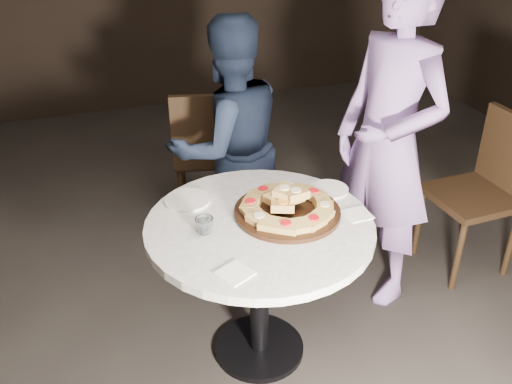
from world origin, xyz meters
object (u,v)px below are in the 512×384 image
diner_teal (388,144)px  diner_navy (228,147)px  serving_board (287,212)px  focaccia_pile (287,204)px  water_glass (204,226)px  chair_right (487,183)px  table (259,249)px  chair_far (209,149)px

diner_teal → diner_navy: bearing=-145.3°
serving_board → focaccia_pile: size_ratio=1.13×
water_glass → diner_teal: (1.05, 0.30, 0.09)m
focaccia_pile → water_glass: size_ratio=5.31×
water_glass → chair_right: chair_right is taller
chair_right → focaccia_pile: bearing=-81.1°
chair_right → diner_teal: (-0.69, -0.00, 0.35)m
table → focaccia_pile: focaccia_pile is taller
table → focaccia_pile: (0.14, 0.03, 0.19)m
diner_navy → table: bearing=73.7°
serving_board → diner_navy: diner_navy is taller
water_glass → diner_teal: 1.09m
focaccia_pile → chair_right: chair_right is taller
chair_far → chair_right: size_ratio=1.02×
chair_far → serving_board: bearing=105.9°
table → diner_teal: diner_teal is taller
serving_board → chair_far: bearing=93.1°
diner_navy → focaccia_pile: bearing=83.4°
diner_teal → water_glass: bearing=-91.6°
chair_right → diner_teal: size_ratio=0.53×
focaccia_pile → water_glass: (-0.39, -0.03, -0.01)m
focaccia_pile → chair_far: bearing=93.1°
water_glass → diner_navy: (0.35, 0.84, -0.06)m
table → diner_teal: (0.80, 0.30, 0.27)m
serving_board → focaccia_pile: focaccia_pile is taller
table → serving_board: size_ratio=2.18×
table → diner_teal: 0.90m
chair_far → chair_right: bearing=159.5°
chair_right → diner_teal: 0.78m
chair_far → chair_right: (1.41, -0.93, -0.01)m
chair_far → chair_right: chair_far is taller
focaccia_pile → water_glass: bearing=-175.1°
diner_navy → chair_right: bearing=149.5°
table → chair_far: size_ratio=1.09×
water_glass → table: bearing=0.0°
focaccia_pile → diner_teal: diner_teal is taller
chair_far → water_glass: bearing=88.1°
chair_far → diner_teal: 1.23m
table → chair_right: bearing=11.7°
serving_board → diner_navy: bearing=93.1°
chair_right → serving_board: bearing=-81.0°
serving_board → diner_teal: size_ratio=0.27×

